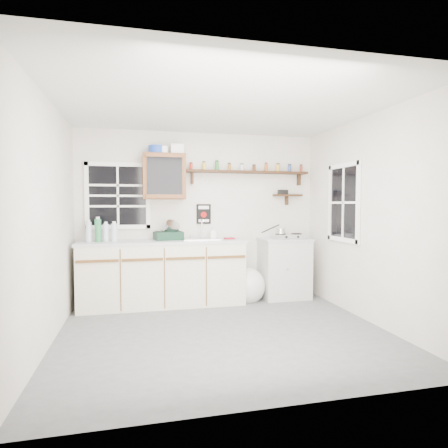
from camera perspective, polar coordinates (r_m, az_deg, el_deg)
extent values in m
cube|color=#525254|center=(4.35, 0.00, -16.26)|extent=(3.60, 3.20, 0.02)
cube|color=silver|center=(4.25, 0.00, 17.78)|extent=(3.60, 3.20, 0.02)
cube|color=beige|center=(4.10, -25.45, 0.26)|extent=(0.02, 3.20, 2.50)
cube|color=beige|center=(4.85, 21.32, 0.72)|extent=(0.02, 3.20, 2.50)
cube|color=beige|center=(5.69, -3.65, 1.23)|extent=(3.60, 0.02, 2.50)
cube|color=beige|center=(2.57, 8.11, -0.95)|extent=(3.60, 0.02, 2.50)
cube|color=beige|center=(5.41, -9.26, -7.55)|extent=(2.27, 0.60, 0.88)
cube|color=#AFB3B8|center=(5.34, -9.31, -2.69)|extent=(2.31, 0.62, 0.04)
cube|color=brown|center=(5.07, -18.74, -5.39)|extent=(0.53, 0.02, 0.03)
cube|color=brown|center=(5.04, -12.29, -5.34)|extent=(0.53, 0.02, 0.03)
cube|color=brown|center=(5.08, -5.85, -5.22)|extent=(0.53, 0.02, 0.03)
cube|color=brown|center=(5.18, 0.41, -5.05)|extent=(0.53, 0.02, 0.03)
cube|color=beige|center=(5.84, 9.13, -6.76)|extent=(0.70, 0.55, 0.88)
cube|color=#AFB3B8|center=(5.78, 9.16, -2.31)|extent=(0.73, 0.57, 0.03)
cube|color=silver|center=(5.40, -3.63, -2.33)|extent=(0.52, 0.44, 0.03)
cylinder|color=silver|center=(5.55, -3.39, -0.78)|extent=(0.02, 0.02, 0.28)
cylinder|color=silver|center=(5.49, -3.29, 0.53)|extent=(0.02, 0.14, 0.02)
cube|color=#5A3516|center=(5.48, -9.12, 7.14)|extent=(0.60, 0.30, 0.65)
cube|color=black|center=(5.32, -9.00, 7.27)|extent=(0.48, 0.02, 0.52)
cylinder|color=#1A3DAA|center=(5.52, -10.20, 11.08)|extent=(0.24, 0.24, 0.11)
cube|color=white|center=(5.54, -7.18, 11.22)|extent=(0.18, 0.15, 0.14)
cylinder|color=white|center=(5.47, -9.14, 11.10)|extent=(0.12, 0.12, 0.10)
cube|color=black|center=(5.78, 3.67, 7.90)|extent=(1.91, 0.18, 0.04)
cube|color=black|center=(5.62, -4.89, 7.01)|extent=(0.03, 0.10, 0.18)
cube|color=black|center=(6.11, 11.32, 6.65)|extent=(0.03, 0.10, 0.18)
cylinder|color=red|center=(5.60, -5.04, 8.70)|extent=(0.05, 0.05, 0.09)
cylinder|color=black|center=(5.60, -5.04, 9.24)|extent=(0.04, 0.04, 0.02)
cylinder|color=gold|center=(5.63, -3.06, 8.78)|extent=(0.05, 0.05, 0.11)
cylinder|color=black|center=(5.63, -3.06, 9.42)|extent=(0.04, 0.04, 0.02)
cylinder|color=#267226|center=(5.66, -1.10, 8.84)|extent=(0.06, 0.06, 0.13)
cylinder|color=black|center=(5.67, -1.10, 9.57)|extent=(0.05, 0.05, 0.02)
cylinder|color=#99591E|center=(5.71, 0.84, 8.65)|extent=(0.05, 0.05, 0.10)
cylinder|color=black|center=(5.71, 0.84, 9.22)|extent=(0.04, 0.04, 0.02)
cylinder|color=silver|center=(5.76, 2.74, 8.57)|extent=(0.06, 0.06, 0.09)
cylinder|color=black|center=(5.76, 2.74, 9.10)|extent=(0.05, 0.05, 0.02)
cylinder|color=#4C2614|center=(5.81, 4.60, 8.46)|extent=(0.05, 0.05, 0.08)
cylinder|color=black|center=(5.82, 4.60, 8.95)|extent=(0.05, 0.05, 0.02)
cylinder|color=#B24C19|center=(5.87, 6.43, 8.54)|extent=(0.05, 0.05, 0.11)
cylinder|color=black|center=(5.88, 6.44, 9.18)|extent=(0.04, 0.04, 0.02)
cylinder|color=gold|center=(5.94, 8.22, 8.45)|extent=(0.06, 0.06, 0.11)
cylinder|color=black|center=(5.95, 8.22, 9.05)|extent=(0.05, 0.05, 0.02)
cylinder|color=#334C8C|center=(6.01, 9.97, 8.34)|extent=(0.05, 0.05, 0.10)
cylinder|color=black|center=(6.02, 9.97, 8.90)|extent=(0.05, 0.05, 0.02)
cylinder|color=maroon|center=(6.09, 11.67, 8.25)|extent=(0.05, 0.05, 0.10)
cylinder|color=black|center=(6.10, 11.67, 8.80)|extent=(0.04, 0.04, 0.02)
cube|color=black|center=(5.99, 9.67, 4.34)|extent=(0.45, 0.15, 0.03)
cube|color=black|center=(6.02, 9.51, 3.57)|extent=(0.03, 0.08, 0.14)
cube|color=black|center=(5.96, 8.96, 4.83)|extent=(0.14, 0.10, 0.07)
cube|color=black|center=(5.68, -3.12, 1.53)|extent=(0.22, 0.01, 0.30)
cube|color=white|center=(5.67, -3.11, 2.53)|extent=(0.16, 0.00, 0.05)
cylinder|color=#A50C0C|center=(5.67, -3.10, 1.42)|extent=(0.09, 0.01, 0.09)
cube|color=white|center=(5.67, -3.10, 0.51)|extent=(0.16, 0.00, 0.04)
cube|color=black|center=(5.60, -15.87, 4.16)|extent=(0.85, 0.02, 0.90)
cube|color=white|center=(5.60, -15.87, 4.16)|extent=(0.93, 0.03, 0.98)
cube|color=black|center=(5.30, 17.78, 3.12)|extent=(0.02, 0.70, 1.00)
cube|color=white|center=(5.30, 17.78, 3.12)|extent=(0.03, 0.78, 1.08)
cylinder|color=silver|center=(5.36, -19.92, -1.16)|extent=(0.08, 0.08, 0.27)
cylinder|color=white|center=(5.35, -19.95, 0.43)|extent=(0.04, 0.04, 0.03)
cylinder|color=#277744|center=(5.34, -18.65, -0.93)|extent=(0.09, 0.09, 0.31)
cylinder|color=white|center=(5.33, -18.68, 0.88)|extent=(0.05, 0.05, 0.03)
cylinder|color=silver|center=(5.34, -17.54, -1.28)|extent=(0.08, 0.08, 0.24)
cylinder|color=white|center=(5.33, -17.57, 0.17)|extent=(0.04, 0.04, 0.03)
cylinder|color=silver|center=(5.31, -16.38, -1.26)|extent=(0.08, 0.08, 0.25)
cylinder|color=white|center=(5.30, -16.40, 0.22)|extent=(0.05, 0.05, 0.03)
cube|color=black|center=(5.42, -8.48, -1.77)|extent=(0.43, 0.35, 0.12)
cylinder|color=silver|center=(5.41, -7.98, -0.55)|extent=(0.31, 0.32, 0.23)
imported|color=silver|center=(5.55, -1.68, -1.31)|extent=(0.09, 0.09, 0.18)
cube|color=maroon|center=(5.46, 0.84, -2.21)|extent=(0.15, 0.13, 0.02)
cube|color=silver|center=(5.78, 9.82, -1.84)|extent=(0.53, 0.30, 0.06)
cylinder|color=black|center=(5.73, 8.63, -1.50)|extent=(0.16, 0.16, 0.01)
cylinder|color=black|center=(5.83, 10.99, -1.45)|extent=(0.16, 0.16, 0.01)
cylinder|color=silver|center=(5.73, 8.64, -1.11)|extent=(0.14, 0.14, 0.09)
cylinder|color=black|center=(5.74, 7.06, -0.73)|extent=(0.24, 0.17, 0.14)
ellipsoid|color=silver|center=(5.61, 3.67, -9.41)|extent=(0.47, 0.42, 0.49)
cone|color=silver|center=(5.57, 3.88, -7.17)|extent=(0.13, 0.13, 0.13)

